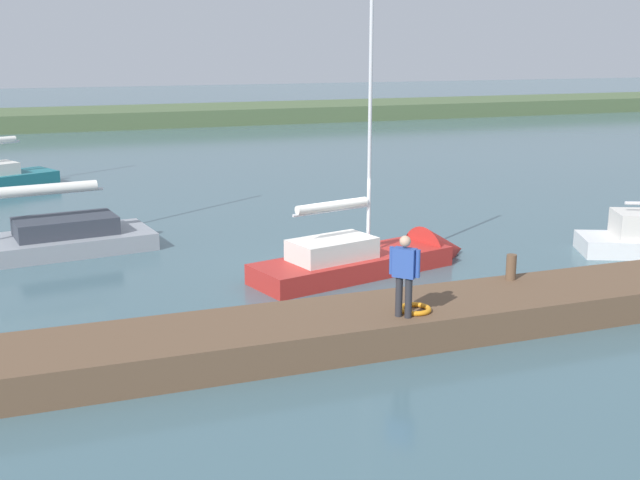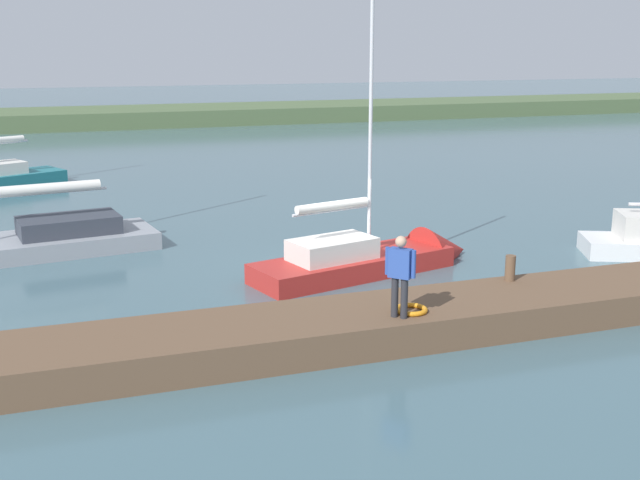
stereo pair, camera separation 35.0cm
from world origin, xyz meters
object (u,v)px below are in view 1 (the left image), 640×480
(mooring_post_near, at_px, (511,267))
(person_on_dock, at_px, (404,271))
(sailboat_near_dock, at_px, (381,261))
(life_ring_buoy, at_px, (415,309))

(mooring_post_near, distance_m, person_on_dock, 3.76)
(mooring_post_near, bearing_deg, sailboat_near_dock, -70.64)
(mooring_post_near, height_order, person_on_dock, person_on_dock)
(person_on_dock, bearing_deg, life_ring_buoy, -12.42)
(sailboat_near_dock, bearing_deg, life_ring_buoy, -122.01)
(mooring_post_near, distance_m, life_ring_buoy, 3.30)
(mooring_post_near, relative_size, sailboat_near_dock, 0.07)
(life_ring_buoy, height_order, person_on_dock, person_on_dock)
(life_ring_buoy, distance_m, sailboat_near_dock, 5.49)
(sailboat_near_dock, bearing_deg, mooring_post_near, -85.03)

